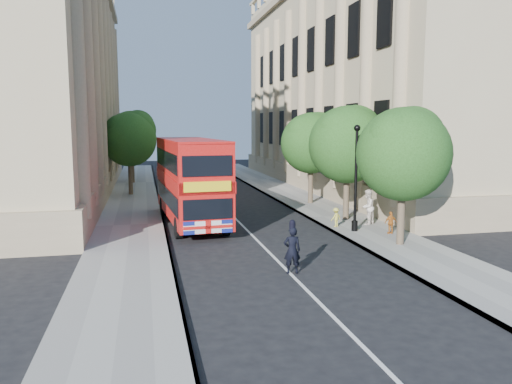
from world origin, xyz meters
TOP-DOWN VIEW (x-y plane):
  - ground at (0.00, 0.00)m, footprint 120.00×120.00m
  - pavement_right at (5.75, 10.00)m, footprint 3.50×80.00m
  - pavement_left at (-5.75, 10.00)m, footprint 3.50×80.00m
  - building_right at (13.80, 24.00)m, footprint 12.00×38.00m
  - building_left at (-13.80, 24.00)m, footprint 12.00×38.00m
  - tree_right_near at (5.84, 3.03)m, footprint 4.00×4.00m
  - tree_right_mid at (5.84, 9.03)m, footprint 4.20×4.20m
  - tree_right_far at (5.84, 15.03)m, footprint 4.00×4.00m
  - tree_left_far at (-5.96, 22.03)m, footprint 4.00×4.00m
  - tree_left_back at (-5.96, 30.03)m, footprint 4.20×4.20m
  - lamp_post at (5.00, 6.00)m, footprint 0.32×0.32m
  - double_decker_bus at (-2.60, 10.16)m, footprint 3.19×9.77m
  - box_van at (-1.80, 12.00)m, footprint 2.31×5.24m
  - police_constable at (0.07, 0.24)m, footprint 0.66×0.47m
  - woman_pedestrian at (6.29, 7.34)m, footprint 1.13×1.10m
  - child_a at (6.40, 5.01)m, footprint 0.63×0.26m
  - child_b at (4.48, 7.15)m, footprint 0.73×0.59m

SIDE VIEW (x-z plane):
  - ground at x=0.00m, z-range 0.00..0.00m
  - pavement_right at x=5.75m, z-range 0.00..0.12m
  - pavement_left at x=-5.75m, z-range 0.00..0.12m
  - child_b at x=4.48m, z-range 0.12..1.10m
  - child_a at x=6.40m, z-range 0.12..1.19m
  - police_constable at x=0.07m, z-range 0.00..1.68m
  - woman_pedestrian at x=6.29m, z-range 0.12..1.95m
  - box_van at x=-1.80m, z-range -0.03..2.92m
  - double_decker_bus at x=-2.60m, z-range 0.23..4.68m
  - lamp_post at x=5.00m, z-range -0.07..5.09m
  - tree_right_near at x=5.84m, z-range 1.21..7.29m
  - tree_right_far at x=5.84m, z-range 1.24..7.39m
  - tree_left_far at x=-5.96m, z-range 1.30..7.59m
  - tree_right_mid at x=5.84m, z-range 1.26..7.63m
  - tree_left_back at x=-5.96m, z-range 1.38..8.03m
  - building_right at x=13.80m, z-range 0.00..18.00m
  - building_left at x=-13.80m, z-range 0.00..18.00m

